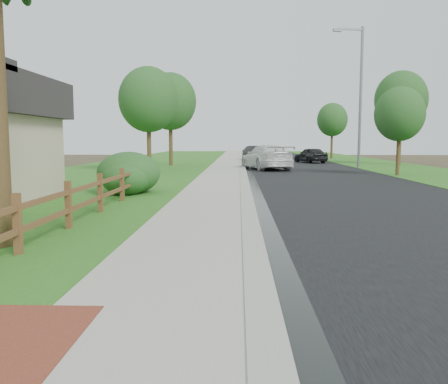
{
  "coord_description": "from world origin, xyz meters",
  "views": [
    {
      "loc": [
        0.12,
        -4.96,
        1.98
      ],
      "look_at": [
        -0.17,
        4.54,
        0.94
      ],
      "focal_mm": 38.0,
      "sensor_mm": 36.0,
      "label": 1
    }
  ],
  "objects_px": {
    "white_suv": "(266,157)",
    "dark_car_mid": "(311,155)",
    "streetlight": "(358,89)",
    "ranch_fence": "(86,196)"
  },
  "relations": [
    {
      "from": "white_suv",
      "to": "dark_car_mid",
      "type": "distance_m",
      "value": 10.62
    },
    {
      "from": "white_suv",
      "to": "dark_car_mid",
      "type": "bearing_deg",
      "value": -130.07
    },
    {
      "from": "white_suv",
      "to": "streetlight",
      "type": "xyz_separation_m",
      "value": [
        6.52,
        1.95,
        4.73
      ]
    },
    {
      "from": "ranch_fence",
      "to": "white_suv",
      "type": "distance_m",
      "value": 21.54
    },
    {
      "from": "ranch_fence",
      "to": "streetlight",
      "type": "height_order",
      "value": "streetlight"
    },
    {
      "from": "ranch_fence",
      "to": "white_suv",
      "type": "relative_size",
      "value": 3.01
    },
    {
      "from": "ranch_fence",
      "to": "dark_car_mid",
      "type": "distance_m",
      "value": 32.06
    },
    {
      "from": "white_suv",
      "to": "ranch_fence",
      "type": "bearing_deg",
      "value": 59.56
    },
    {
      "from": "dark_car_mid",
      "to": "streetlight",
      "type": "relative_size",
      "value": 0.4
    },
    {
      "from": "dark_car_mid",
      "to": "streetlight",
      "type": "height_order",
      "value": "streetlight"
    }
  ]
}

